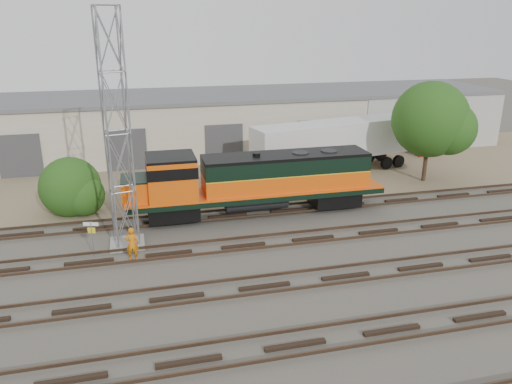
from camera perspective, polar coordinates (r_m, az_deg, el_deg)
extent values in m
plane|color=#47423A|center=(25.90, -0.72, -7.66)|extent=(140.00, 140.00, 0.00)
cube|color=#726047|center=(39.64, -5.68, 1.92)|extent=(80.00, 16.00, 0.02)
cube|color=black|center=(19.69, 4.50, -17.05)|extent=(80.00, 2.40, 0.14)
cube|color=#4C3828|center=(19.04, 5.25, -17.99)|extent=(80.00, 0.08, 0.14)
cube|color=#4C3828|center=(20.19, 3.82, -15.52)|extent=(80.00, 0.08, 0.14)
cube|color=black|center=(23.30, 1.00, -10.74)|extent=(80.00, 2.40, 0.14)
cube|color=#4C3828|center=(22.61, 1.49, -11.35)|extent=(80.00, 0.08, 0.14)
cube|color=#4C3828|center=(23.87, 0.53, -9.58)|extent=(80.00, 0.08, 0.14)
cube|color=black|center=(27.18, -1.44, -6.15)|extent=(80.00, 2.40, 0.14)
cube|color=#4C3828|center=(26.46, -1.09, -6.55)|extent=(80.00, 0.08, 0.14)
cube|color=#4C3828|center=(27.79, -1.78, -5.24)|extent=(80.00, 0.08, 0.14)
cube|color=black|center=(31.23, -3.24, -2.72)|extent=(80.00, 2.40, 0.14)
cube|color=#4C3828|center=(30.50, -2.98, -2.98)|extent=(80.00, 0.08, 0.14)
cube|color=#4C3828|center=(31.87, -3.49, -1.99)|extent=(80.00, 0.08, 0.14)
cube|color=beige|center=(46.73, -7.24, 7.65)|extent=(58.00, 10.00, 5.00)
cube|color=#59595B|center=(46.28, -7.38, 10.87)|extent=(58.40, 10.40, 0.30)
cube|color=#999993|center=(49.64, 19.87, 7.34)|extent=(14.00, 0.10, 5.00)
cube|color=#333335|center=(42.58, -25.38, 3.71)|extent=(3.20, 0.12, 3.40)
cube|color=#333335|center=(41.68, -14.57, 4.66)|extent=(3.20, 0.12, 3.40)
cube|color=#333335|center=(42.29, -3.65, 5.45)|extent=(3.20, 0.12, 3.40)
cube|color=#333335|center=(44.37, 6.62, 6.01)|extent=(3.20, 0.12, 3.40)
cube|color=#333335|center=(47.71, 15.72, 6.34)|extent=(3.20, 0.12, 3.40)
cube|color=black|center=(30.60, -9.43, -2.06)|extent=(3.02, 2.26, 0.94)
cube|color=black|center=(32.91, 8.85, -0.49)|extent=(3.02, 2.26, 0.94)
cube|color=black|center=(31.13, 0.05, -0.17)|extent=(16.03, 2.83, 0.33)
cylinder|color=black|center=(31.33, 0.05, -1.18)|extent=(3.96, 1.04, 1.04)
cube|color=#DD4F0A|center=(31.38, 3.39, 1.37)|extent=(10.38, 2.45, 1.13)
cube|color=black|center=(31.08, 3.43, 3.19)|extent=(10.38, 2.45, 0.94)
cube|color=black|center=(30.93, 3.45, 4.20)|extent=(10.38, 2.45, 0.19)
cube|color=#DD4F0A|center=(29.93, -9.64, 1.56)|extent=(2.83, 2.83, 2.45)
cube|color=black|center=(29.57, -9.78, 3.97)|extent=(2.83, 2.83, 0.15)
cube|color=#DD4F0A|center=(30.05, -13.70, 0.21)|extent=(1.51, 2.26, 1.32)
cube|color=gray|center=(28.26, -14.48, -5.70)|extent=(1.82, 1.82, 0.20)
cylinder|color=gray|center=(26.92, -16.75, 6.71)|extent=(0.09, 0.09, 12.12)
cylinder|color=gray|center=(26.88, -14.38, 6.91)|extent=(0.09, 0.09, 12.12)
cylinder|color=gray|center=(25.83, -16.84, 6.21)|extent=(0.09, 0.09, 12.12)
cylinder|color=gray|center=(25.79, -14.37, 6.41)|extent=(0.09, 0.09, 12.12)
cylinder|color=gray|center=(27.13, -18.18, -5.13)|extent=(0.06, 0.06, 1.94)
cube|color=white|center=(26.81, -18.37, -3.50)|extent=(0.77, 0.26, 0.19)
cube|color=yellow|center=(26.94, -18.29, -4.19)|extent=(0.39, 0.15, 0.31)
imported|color=orange|center=(26.21, -13.98, -5.77)|extent=(0.67, 0.46, 1.79)
cube|color=silver|center=(39.95, 8.79, 5.96)|extent=(13.66, 5.38, 2.78)
cube|color=black|center=(43.60, 14.37, 3.69)|extent=(2.95, 3.03, 1.03)
cube|color=black|center=(37.01, 2.91, 1.80)|extent=(0.15, 0.15, 1.34)
cube|color=black|center=(38.75, 1.46, 2.62)|extent=(0.15, 0.15, 1.34)
cube|color=navy|center=(49.19, 17.77, 5.38)|extent=(1.81, 1.73, 1.50)
cube|color=maroon|center=(47.68, 18.74, 4.80)|extent=(1.59, 1.50, 1.40)
cylinder|color=#382619|center=(33.96, -20.16, -1.89)|extent=(0.26, 0.26, 0.35)
sphere|color=#1A4A15|center=(33.48, -20.45, 0.52)|extent=(3.82, 3.82, 3.82)
sphere|color=#1A4A15|center=(32.97, -19.16, -0.31)|extent=(2.67, 2.67, 2.67)
cylinder|color=#382619|center=(39.84, 18.77, 3.14)|extent=(0.32, 0.32, 2.78)
sphere|color=#1A4A15|center=(39.11, 19.29, 7.84)|extent=(5.57, 5.57, 5.57)
sphere|color=#1A4A15|center=(39.15, 21.23, 6.79)|extent=(3.90, 3.90, 3.90)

